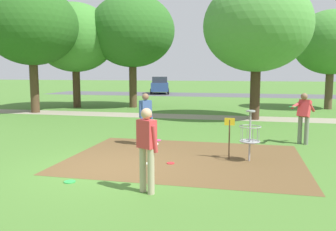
{
  "coord_description": "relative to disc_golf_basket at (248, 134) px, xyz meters",
  "views": [
    {
      "loc": [
        3.31,
        -7.91,
        2.42
      ],
      "look_at": [
        0.83,
        2.93,
        1.0
      ],
      "focal_mm": 37.07,
      "sensor_mm": 36.0,
      "label": 1
    }
  ],
  "objects": [
    {
      "name": "player_waiting_left",
      "position": [
        -1.95,
        -2.99,
        0.21
      ],
      "size": [
        0.49,
        0.45,
        1.71
      ],
      "color": "tan",
      "rests_on": "ground"
    },
    {
      "name": "frisbee_by_tee",
      "position": [
        -3.8,
        -2.73,
        -0.74
      ],
      "size": [
        0.25,
        0.25,
        0.02
      ],
      "primitive_type": "cylinder",
      "color": "green",
      "rests_on": "ground"
    },
    {
      "name": "frisbee_mid_grass",
      "position": [
        -2.55,
        -0.89,
        -0.74
      ],
      "size": [
        0.21,
        0.21,
        0.02
      ],
      "primitive_type": "cylinder",
      "color": "white",
      "rests_on": "ground"
    },
    {
      "name": "player_foreground_watching",
      "position": [
        1.81,
        2.67,
        0.23
      ],
      "size": [
        0.93,
        0.83,
        1.71
      ],
      "color": "slate",
      "rests_on": "ground"
    },
    {
      "name": "parked_car_leftmost",
      "position": [
        -9.32,
        27.09,
        0.17
      ],
      "size": [
        2.74,
        4.51,
        1.84
      ],
      "color": "#2D4784",
      "rests_on": "ground"
    },
    {
      "name": "player_throwing",
      "position": [
        -3.26,
        1.34,
        0.21
      ],
      "size": [
        0.45,
        0.47,
        1.71
      ],
      "color": "tan",
      "rests_on": "ground"
    },
    {
      "name": "tree_near_right",
      "position": [
        -7.54,
        12.77,
        4.28
      ],
      "size": [
        5.59,
        5.59,
        7.43
      ],
      "color": "#4C3823",
      "rests_on": "ground"
    },
    {
      "name": "tree_mid_right",
      "position": [
        -12.24,
        8.67,
        4.25
      ],
      "size": [
        5.32,
        5.32,
        7.29
      ],
      "color": "#4C3823",
      "rests_on": "ground"
    },
    {
      "name": "tree_mid_center",
      "position": [
        0.34,
        8.5,
        3.86
      ],
      "size": [
        5.29,
        5.29,
        6.88
      ],
      "color": "#422D1E",
      "rests_on": "ground"
    },
    {
      "name": "ground_plane",
      "position": [
        -3.35,
        -1.53,
        -0.75
      ],
      "size": [
        160.0,
        160.0,
        0.0
      ],
      "primitive_type": "plane",
      "color": "#47752D"
    },
    {
      "name": "gravel_path",
      "position": [
        -3.35,
        8.79,
        -0.75
      ],
      "size": [
        40.0,
        1.91,
        0.0
      ],
      "primitive_type": "cube",
      "color": "gray",
      "rests_on": "ground"
    },
    {
      "name": "disc_golf_basket",
      "position": [
        0.0,
        0.0,
        0.0
      ],
      "size": [
        0.98,
        0.58,
        1.39
      ],
      "color": "#9E9EA3",
      "rests_on": "ground"
    },
    {
      "name": "frisbee_near_basket",
      "position": [
        -3.08,
        2.16,
        -0.74
      ],
      "size": [
        0.25,
        0.25,
        0.02
      ],
      "primitive_type": "cylinder",
      "color": "#E53D99",
      "rests_on": "ground"
    },
    {
      "name": "frisbee_far_left",
      "position": [
        -1.97,
        -0.74,
        -0.74
      ],
      "size": [
        0.21,
        0.21,
        0.02
      ],
      "primitive_type": "cylinder",
      "color": "red",
      "rests_on": "ground"
    },
    {
      "name": "tree_mid_left",
      "position": [
        5.05,
        14.49,
        3.46
      ],
      "size": [
        4.73,
        4.73,
        6.24
      ],
      "color": "brown",
      "rests_on": "ground"
    },
    {
      "name": "dirt_tee_pad",
      "position": [
        -1.7,
        -0.11,
        -0.75
      ],
      "size": [
        6.38,
        4.72,
        0.01
      ],
      "primitive_type": "cube",
      "color": "brown",
      "rests_on": "ground"
    },
    {
      "name": "tree_near_left",
      "position": [
        -11.2,
        11.85,
        3.85
      ],
      "size": [
        5.29,
        5.29,
        6.87
      ],
      "color": "#422D1E",
      "rests_on": "ground"
    },
    {
      "name": "parking_lot_strip",
      "position": [
        -3.35,
        26.44,
        -0.75
      ],
      "size": [
        36.0,
        6.0,
        0.01
      ],
      "primitive_type": "cube",
      "color": "#4C4C51",
      "rests_on": "ground"
    }
  ]
}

